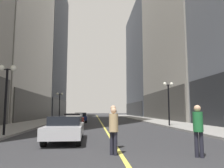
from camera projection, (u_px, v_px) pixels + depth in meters
The scene contains 17 objects.
ground_plane at pixel (99, 120), 38.15m from camera, with size 200.00×200.00×0.00m, color #2D2D30.
sidewalk_left at pixel (51, 120), 37.48m from camera, with size 4.50×78.00×0.15m, color gray.
sidewalk_right at pixel (146, 119), 38.84m from camera, with size 4.50×78.00×0.15m, color gray.
lane_centre_stripe at pixel (99, 120), 38.15m from camera, with size 0.16×70.00×0.01m, color #E5D64C.
building_left_mid at pixel (9, 15), 38.53m from camera, with size 11.43×24.00×36.65m.
building_left_far at pixel (34, 48), 63.75m from camera, with size 16.04×26.00×39.75m.
building_right_far at pixel (154, 62), 66.23m from camera, with size 13.28×26.00×32.47m.
car_silver at pixel (66, 127), 11.68m from camera, with size 1.88×4.83×1.32m.
car_red at pixel (74, 119), 21.94m from camera, with size 1.92×4.52×1.32m.
car_navy at pixel (81, 117), 30.53m from camera, with size 1.87×4.57×1.32m.
pedestrian_in_tan_trench at pixel (114, 127), 8.07m from camera, with size 0.48×0.48×1.72m.
pedestrian_in_green_parka at pixel (198, 126), 7.66m from camera, with size 0.46×0.46×1.80m.
pedestrian_in_white_shirt at pixel (113, 123), 9.31m from camera, with size 0.48×0.48×1.83m.
street_lamp_left_near at pixel (7, 84), 13.54m from camera, with size 1.06×0.36×4.43m.
street_lamp_left_far at pixel (60, 100), 34.65m from camera, with size 1.06×0.36×4.43m.
street_lamp_right_mid at pixel (168, 94), 21.84m from camera, with size 1.06×0.36×4.43m.
fire_hydrant_right at pixel (198, 127), 16.60m from camera, with size 0.28×0.28×0.80m, color red.
Camera 1 is at (-1.02, -3.67, 1.61)m, focal length 35.17 mm.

